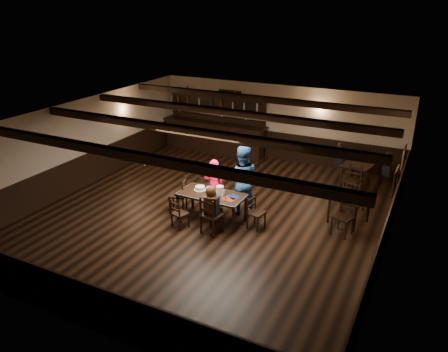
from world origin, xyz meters
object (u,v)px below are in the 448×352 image
at_px(chair_near_right, 209,213).
at_px(man_blue, 242,180).
at_px(dining_table, 212,196).
at_px(cake, 200,188).
at_px(woman_pink, 214,185).
at_px(chair_near_left, 178,212).
at_px(bar_counter, 215,133).

relative_size(chair_near_right, man_blue, 0.52).
xyz_separation_m(dining_table, man_blue, (0.51, 0.76, 0.28)).
xyz_separation_m(chair_near_right, man_blue, (0.20, 1.46, 0.38)).
height_order(dining_table, cake, cake).
height_order(chair_near_right, woman_pink, woman_pink).
bearing_deg(chair_near_right, chair_near_left, -174.75).
height_order(dining_table, man_blue, man_blue).
bearing_deg(bar_counter, man_blue, -54.48).
height_order(chair_near_right, man_blue, man_blue).
xyz_separation_m(chair_near_right, bar_counter, (-2.87, 5.76, 0.14)).
bearing_deg(bar_counter, cake, -66.53).
distance_m(man_blue, cake, 1.14).
relative_size(chair_near_left, cake, 2.45).
relative_size(chair_near_left, bar_counter, 0.19).
bearing_deg(woman_pink, man_blue, 173.10).
bearing_deg(man_blue, chair_near_left, 32.01).
distance_m(chair_near_left, chair_near_right, 0.88).
distance_m(dining_table, woman_pink, 0.58).
distance_m(chair_near_left, man_blue, 1.94).
bearing_deg(woman_pink, bar_counter, -87.01).
distance_m(chair_near_left, woman_pink, 1.39).
relative_size(dining_table, chair_near_left, 2.25).
bearing_deg(bar_counter, woman_pink, -62.60).
xyz_separation_m(man_blue, cake, (-0.91, -0.66, -0.16)).
height_order(man_blue, cake, man_blue).
relative_size(dining_table, bar_counter, 0.43).
bearing_deg(chair_near_right, man_blue, 82.36).
bearing_deg(bar_counter, chair_near_left, -71.08).
bearing_deg(dining_table, chair_near_right, -66.09).
bearing_deg(man_blue, chair_near_right, 58.97).
bearing_deg(cake, bar_counter, 113.47).
height_order(chair_near_left, man_blue, man_blue).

